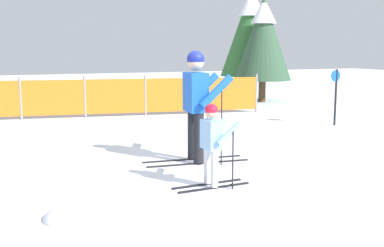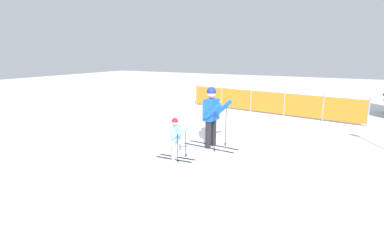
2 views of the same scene
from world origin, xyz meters
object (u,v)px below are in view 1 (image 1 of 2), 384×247
(skier_adult, at_px, (197,96))
(conifer_far, at_px, (251,30))
(safety_fence, at_px, (116,96))
(trail_marker, at_px, (336,91))
(conifer_near, at_px, (263,37))
(skier_child, at_px, (212,138))

(skier_adult, relative_size, conifer_far, 0.45)
(safety_fence, relative_size, trail_marker, 6.02)
(safety_fence, xyz_separation_m, conifer_near, (5.72, 1.57, 1.72))
(skier_child, relative_size, trail_marker, 0.83)
(conifer_near, xyz_separation_m, trail_marker, (-1.17, -5.26, -1.43))
(conifer_far, bearing_deg, conifer_near, -97.48)
(skier_adult, distance_m, conifer_far, 10.56)
(skier_adult, xyz_separation_m, conifer_near, (5.89, 7.46, 1.19))
(conifer_far, bearing_deg, safety_fence, -155.69)
(conifer_far, bearing_deg, skier_child, -122.88)
(skier_adult, distance_m, safety_fence, 5.93)
(skier_adult, bearing_deg, safety_fence, 94.27)
(conifer_far, relative_size, trail_marker, 3.00)
(skier_child, height_order, safety_fence, skier_child)
(skier_child, xyz_separation_m, conifer_far, (6.44, 9.97, 1.89))
(conifer_near, distance_m, trail_marker, 5.58)
(skier_adult, bearing_deg, skier_child, -100.36)
(conifer_near, bearing_deg, trail_marker, -102.56)
(skier_adult, bearing_deg, trail_marker, 30.91)
(trail_marker, bearing_deg, conifer_far, 78.29)
(skier_adult, height_order, skier_child, skier_adult)
(skier_adult, bearing_deg, conifer_far, 60.66)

